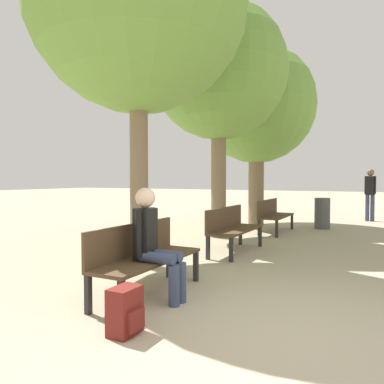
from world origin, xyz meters
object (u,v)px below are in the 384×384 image
at_px(tree_row_2, 257,106).
at_px(tree_row_0, 138,2).
at_px(tree_row_1, 219,72).
at_px(person_seated, 154,241).
at_px(bench_row_1, 232,226).
at_px(pedestrian_near, 370,191).
at_px(bench_row_2, 273,213).
at_px(bench_row_0, 143,253).
at_px(trash_bin, 322,213).
at_px(backpack, 126,311).

bearing_deg(tree_row_2, tree_row_0, -90.00).
relative_size(tree_row_1, person_seated, 4.28).
bearing_deg(bench_row_1, person_seated, -85.53).
xyz_separation_m(tree_row_0, pedestrian_near, (3.12, 8.67, -3.26)).
relative_size(bench_row_1, pedestrian_near, 0.99).
height_order(bench_row_2, tree_row_1, tree_row_1).
bearing_deg(bench_row_1, tree_row_0, -119.71).
bearing_deg(bench_row_1, pedestrian_near, 72.86).
bearing_deg(tree_row_2, bench_row_0, -82.67).
bearing_deg(pedestrian_near, bench_row_1, -107.14).
bearing_deg(tree_row_2, person_seated, -81.01).
bearing_deg(trash_bin, tree_row_0, -108.48).
bearing_deg(bench_row_1, trash_bin, 76.41).
relative_size(tree_row_0, tree_row_2, 1.10).
relative_size(tree_row_0, person_seated, 4.62).
bearing_deg(tree_row_1, backpack, -74.93).
xyz_separation_m(tree_row_0, trash_bin, (2.00, 5.99, -3.82)).
height_order(tree_row_0, trash_bin, tree_row_0).
distance_m(tree_row_1, backpack, 6.88).
height_order(tree_row_2, pedestrian_near, tree_row_2).
distance_m(bench_row_1, tree_row_1, 3.91).
bearing_deg(tree_row_2, tree_row_1, -90.00).
xyz_separation_m(bench_row_0, tree_row_2, (-0.96, 7.47, 3.15)).
bearing_deg(pedestrian_near, tree_row_1, -119.94).
xyz_separation_m(bench_row_2, tree_row_0, (-0.96, -4.64, 3.75)).
bearing_deg(tree_row_0, backpack, -57.09).
relative_size(bench_row_0, pedestrian_near, 0.99).
height_order(bench_row_2, pedestrian_near, pedestrian_near).
height_order(bench_row_0, tree_row_1, tree_row_1).
xyz_separation_m(tree_row_2, backpack, (1.50, -8.52, -3.45)).
height_order(bench_row_0, bench_row_2, same).
xyz_separation_m(tree_row_1, person_seated, (1.20, -4.66, -3.25)).
height_order(tree_row_1, person_seated, tree_row_1).
bearing_deg(backpack, pedestrian_near, 81.65).
bearing_deg(backpack, tree_row_0, 122.91).
height_order(bench_row_1, bench_row_2, same).
distance_m(backpack, pedestrian_near, 11.14).
xyz_separation_m(bench_row_1, trash_bin, (1.04, 4.30, -0.07)).
distance_m(tree_row_2, trash_bin, 3.80).
bearing_deg(bench_row_2, trash_bin, 52.29).
bearing_deg(tree_row_1, bench_row_2, 55.14).
relative_size(bench_row_2, trash_bin, 1.99).
bearing_deg(person_seated, tree_row_1, 104.46).
bearing_deg(person_seated, trash_bin, 83.82).
bearing_deg(bench_row_0, backpack, -62.62).
relative_size(tree_row_1, tree_row_2, 1.02).
xyz_separation_m(tree_row_1, tree_row_2, (0.00, 2.93, -0.29)).
bearing_deg(tree_row_1, person_seated, -75.54).
distance_m(tree_row_0, tree_row_1, 3.28).
height_order(tree_row_1, tree_row_2, tree_row_1).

